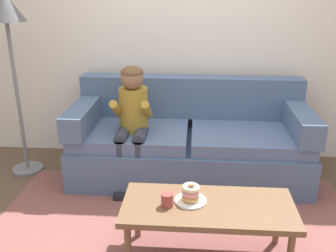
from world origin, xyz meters
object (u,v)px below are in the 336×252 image
(person_child, at_px, (132,115))
(toy_controller, at_px, (258,222))
(coffee_table, at_px, (208,211))
(floor_lamp, at_px, (7,26))
(donut, at_px, (191,197))
(mug, at_px, (167,200))
(couch, at_px, (189,143))

(person_child, height_order, toy_controller, person_child)
(coffee_table, height_order, floor_lamp, floor_lamp)
(donut, distance_m, floor_lamp, 2.24)
(coffee_table, xyz_separation_m, donut, (-0.12, 0.03, 0.08))
(mug, bearing_deg, coffee_table, 7.34)
(couch, relative_size, mug, 24.36)
(couch, bearing_deg, floor_lamp, -178.38)
(donut, bearing_deg, mug, -157.34)
(coffee_table, xyz_separation_m, person_child, (-0.66, 1.03, 0.29))
(mug, bearing_deg, couch, 84.63)
(toy_controller, bearing_deg, mug, -171.20)
(mug, bearing_deg, floor_lamp, 140.96)
(donut, bearing_deg, toy_controller, 36.07)
(couch, bearing_deg, person_child, -158.24)
(coffee_table, distance_m, person_child, 1.25)
(toy_controller, bearing_deg, couch, 99.95)
(couch, height_order, person_child, person_child)
(toy_controller, distance_m, floor_lamp, 2.71)
(coffee_table, height_order, toy_controller, coffee_table)
(coffee_table, distance_m, donut, 0.14)
(person_child, bearing_deg, mug, -69.75)
(coffee_table, bearing_deg, floor_lamp, 146.20)
(couch, height_order, coffee_table, couch)
(couch, distance_m, donut, 1.21)
(mug, relative_size, toy_controller, 0.40)
(donut, distance_m, mug, 0.16)
(person_child, relative_size, toy_controller, 4.87)
(floor_lamp, bearing_deg, mug, -39.04)
(mug, xyz_separation_m, toy_controller, (0.68, 0.45, -0.45))
(mug, bearing_deg, person_child, 110.25)
(donut, relative_size, mug, 1.33)
(mug, bearing_deg, donut, 22.66)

